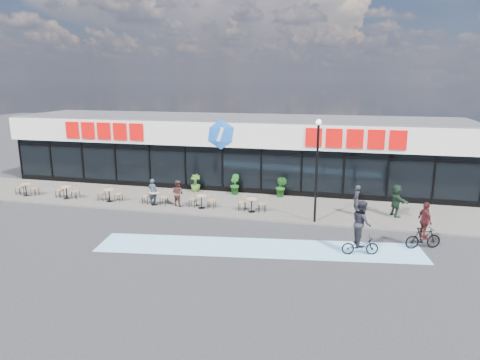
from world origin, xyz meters
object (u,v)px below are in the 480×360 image
object	(u,v)px
potted_plant_right	(281,187)
patron_right	(178,193)
cyclist_a	(361,231)
lamp_post	(317,162)
potted_plant_left	(195,183)
patron_left	(153,192)
potted_plant_mid	(234,184)
pedestrian_b	(396,200)
pedestrian_a	(356,200)
cyclist_b	(424,230)
bistro_set_0	(27,188)

from	to	relation	value
potted_plant_right	patron_right	world-z (taller)	patron_right
potted_plant_right	cyclist_a	size ratio (longest dim) A/B	0.56
lamp_post	patron_right	world-z (taller)	lamp_post
potted_plant_left	patron_left	world-z (taller)	patron_left
patron_left	patron_right	xyz separation A→B (m)	(1.51, 0.04, -0.01)
potted_plant_left	potted_plant_mid	distance (m)	2.58
potted_plant_right	pedestrian_b	distance (m)	6.76
potted_plant_left	patron_left	size ratio (longest dim) A/B	0.73
potted_plant_left	pedestrian_a	xyz separation A→B (m)	(9.87, -2.54, 0.25)
pedestrian_a	pedestrian_b	distance (m)	2.02
potted_plant_mid	cyclist_a	world-z (taller)	cyclist_a
cyclist_b	pedestrian_b	bearing A→B (deg)	99.69
potted_plant_mid	patron_right	bearing A→B (deg)	-128.11
lamp_post	cyclist_b	world-z (taller)	lamp_post
bistro_set_0	potted_plant_right	size ratio (longest dim) A/B	1.18
potted_plant_left	potted_plant_right	xyz separation A→B (m)	(5.52, -0.04, 0.10)
potted_plant_left	potted_plant_mid	xyz separation A→B (m)	(2.58, -0.02, 0.08)
lamp_post	potted_plant_left	bearing A→B (deg)	151.69
potted_plant_right	cyclist_a	world-z (taller)	cyclist_a
patron_left	cyclist_a	xyz separation A→B (m)	(11.36, -4.48, 0.20)
lamp_post	patron_right	distance (m)	8.15
potted_plant_mid	pedestrian_b	xyz separation A→B (m)	(9.30, -2.32, 0.23)
patron_right	lamp_post	bearing A→B (deg)	-167.79
pedestrian_a	bistro_set_0	bearing A→B (deg)	-95.78
pedestrian_b	cyclist_b	distance (m)	4.16
potted_plant_right	patron_left	xyz separation A→B (m)	(-6.96, -3.21, 0.10)
lamp_post	potted_plant_right	size ratio (longest dim) A/B	3.96
patron_left	patron_right	size ratio (longest dim) A/B	1.01
potted_plant_mid	cyclist_b	bearing A→B (deg)	-32.68
bistro_set_0	potted_plant_mid	xyz separation A→B (m)	(12.45, 3.24, 0.17)
potted_plant_left	patron_left	bearing A→B (deg)	-113.83
potted_plant_mid	cyclist_b	distance (m)	11.88
potted_plant_mid	patron_left	world-z (taller)	patron_left
lamp_post	pedestrian_b	size ratio (longest dim) A/B	2.99
lamp_post	bistro_set_0	size ratio (longest dim) A/B	3.35
patron_right	cyclist_b	xyz separation A→B (m)	(12.51, -3.22, 0.00)
bistro_set_0	pedestrian_a	size ratio (longest dim) A/B	0.96
pedestrian_a	pedestrian_b	size ratio (longest dim) A/B	0.93
patron_right	patron_left	bearing A→B (deg)	20.94
cyclist_a	pedestrian_a	bearing A→B (deg)	90.62
lamp_post	potted_plant_mid	world-z (taller)	lamp_post
potted_plant_mid	cyclist_b	world-z (taller)	cyclist_b
potted_plant_left	patron_left	xyz separation A→B (m)	(-1.43, -3.25, 0.20)
patron_right	pedestrian_a	world-z (taller)	pedestrian_a
pedestrian_a	pedestrian_b	bearing A→B (deg)	87.81
lamp_post	patron_left	distance (m)	9.59
patron_left	pedestrian_a	xyz separation A→B (m)	(11.30, 0.71, 0.05)
potted_plant_mid	pedestrian_b	world-z (taller)	pedestrian_b
lamp_post	potted_plant_mid	xyz separation A→B (m)	(-5.25, 4.19, -2.44)
patron_right	cyclist_a	distance (m)	10.84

